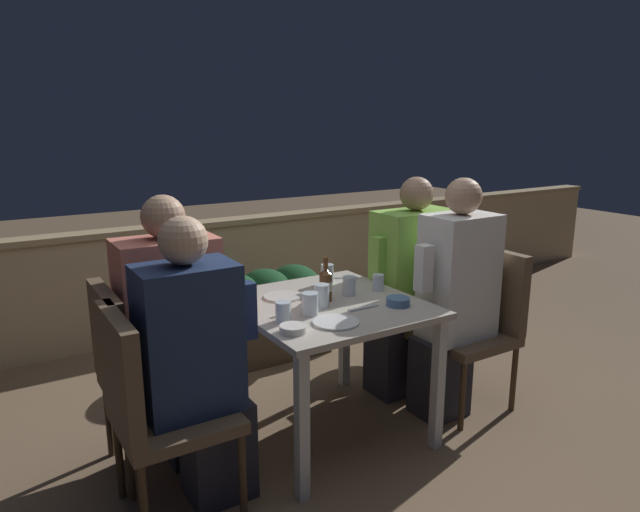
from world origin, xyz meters
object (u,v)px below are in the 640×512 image
chair_right_near (479,315)px  chair_right_far (434,299)px  person_navy_jumper (198,365)px  potted_plant (414,296)px  beer_bottle (326,284)px  person_green_blouse (409,287)px  chair_left_near (149,399)px  chair_left_far (134,365)px  person_white_polo (453,298)px  person_coral_top (177,333)px

chair_right_near → chair_right_far: same height
person_navy_jumper → potted_plant: size_ratio=1.96×
beer_bottle → person_green_blouse: bearing=12.5°
person_navy_jumper → potted_plant: bearing=23.4°
chair_left_near → chair_left_far: same height
person_navy_jumper → chair_left_far: 0.40m
chair_right_near → person_white_polo: 0.24m
person_navy_jumper → chair_left_far: (-0.17, 0.35, -0.10)m
person_white_polo → person_green_blouse: size_ratio=1.02×
chair_right_near → person_white_polo: person_white_polo is taller
person_navy_jumper → person_white_polo: size_ratio=0.95×
chair_left_far → chair_right_near: (1.80, -0.33, 0.00)m
chair_left_far → chair_right_far: 1.78m
chair_right_near → chair_left_far: bearing=169.7°
beer_bottle → person_coral_top: bearing=168.7°
person_white_polo → chair_right_far: 0.40m
chair_left_near → potted_plant: bearing=21.3°
person_navy_jumper → beer_bottle: size_ratio=5.52×
person_green_blouse → person_navy_jumper: bearing=-165.8°
beer_bottle → potted_plant: size_ratio=0.36×
chair_left_near → person_coral_top: bearing=56.2°
chair_left_near → chair_right_near: bearing=0.6°
person_white_polo → person_green_blouse: 0.34m
chair_left_far → person_white_polo: size_ratio=0.68×
chair_left_near → beer_bottle: size_ratio=3.97×
person_white_polo → chair_left_far: bearing=168.4°
chair_left_near → person_navy_jumper: 0.22m
person_white_polo → beer_bottle: (-0.69, 0.19, 0.14)m
chair_left_far → chair_right_near: 1.83m
beer_bottle → potted_plant: 1.31m
potted_plant → person_navy_jumper: bearing=-156.6°
chair_left_far → person_coral_top: bearing=0.0°
person_coral_top → chair_right_near: 1.63m
person_navy_jumper → chair_left_far: person_navy_jumper is taller
chair_left_far → potted_plant: (2.01, 0.45, -0.14)m
chair_left_near → potted_plant: size_ratio=1.41×
person_coral_top → chair_right_far: person_coral_top is taller
chair_left_near → person_white_polo: bearing=0.7°
person_navy_jumper → chair_right_near: size_ratio=1.39×
person_white_polo → person_navy_jumper: bearing=-179.2°
person_white_polo → potted_plant: person_white_polo is taller
chair_left_near → person_navy_jumper: bearing=0.0°
chair_right_near → potted_plant: 0.82m
person_navy_jumper → chair_right_far: person_navy_jumper is taller
person_white_polo → potted_plant: bearing=61.8°
person_green_blouse → potted_plant: size_ratio=2.03×
beer_bottle → potted_plant: beer_bottle is taller
chair_right_far → person_green_blouse: size_ratio=0.70×
chair_right_near → chair_right_far: 0.33m
chair_left_near → chair_right_near: (1.83, 0.02, 0.00)m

